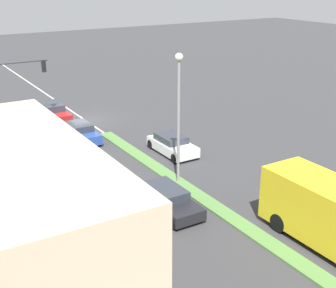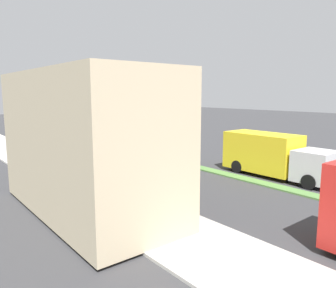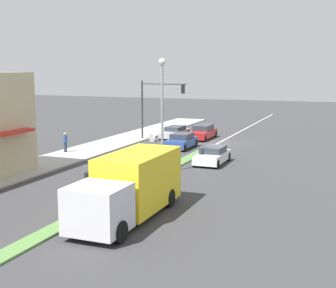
{
  "view_description": "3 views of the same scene",
  "coord_description": "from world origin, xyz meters",
  "px_view_note": "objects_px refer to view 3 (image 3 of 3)",
  "views": [
    {
      "loc": [
        13.26,
        34.96,
        11.4
      ],
      "look_at": [
        -0.6,
        12.13,
        1.61
      ],
      "focal_mm": 50.0,
      "sensor_mm": 36.0,
      "label": 1
    },
    {
      "loc": [
        17.05,
        35.81,
        5.59
      ],
      "look_at": [
        1.19,
        16.24,
        1.7
      ],
      "focal_mm": 35.0,
      "sensor_mm": 36.0,
      "label": 2
    },
    {
      "loc": [
        -11.56,
        42.18,
        6.75
      ],
      "look_at": [
        0.71,
        11.44,
        1.48
      ],
      "focal_mm": 50.0,
      "sensor_mm": 36.0,
      "label": 3
    }
  ],
  "objects_px": {
    "traffic_signal_main": "(156,100)",
    "coupe_blue": "(181,141)",
    "sedan_dark": "(115,169)",
    "sedan_silver": "(175,132)",
    "pedestrian": "(65,142)",
    "van_white": "(212,155)",
    "street_lamp": "(162,101)",
    "warning_aframe_sign": "(152,137)",
    "hatchback_red": "(203,132)",
    "delivery_truck": "(130,186)"
  },
  "relations": [
    {
      "from": "delivery_truck",
      "to": "hatchback_red",
      "type": "distance_m",
      "value": 25.29
    },
    {
      "from": "pedestrian",
      "to": "traffic_signal_main",
      "type": "bearing_deg",
      "value": -112.91
    },
    {
      "from": "warning_aframe_sign",
      "to": "hatchback_red",
      "type": "distance_m",
      "value": 5.3
    },
    {
      "from": "sedan_dark",
      "to": "coupe_blue",
      "type": "bearing_deg",
      "value": -90.0
    },
    {
      "from": "van_white",
      "to": "delivery_truck",
      "type": "bearing_deg",
      "value": 90.0
    },
    {
      "from": "sedan_dark",
      "to": "van_white",
      "type": "relative_size",
      "value": 1.12
    },
    {
      "from": "sedan_silver",
      "to": "hatchback_red",
      "type": "distance_m",
      "value": 2.83
    },
    {
      "from": "coupe_blue",
      "to": "delivery_truck",
      "type": "bearing_deg",
      "value": 103.16
    },
    {
      "from": "pedestrian",
      "to": "coupe_blue",
      "type": "height_order",
      "value": "pedestrian"
    },
    {
      "from": "van_white",
      "to": "traffic_signal_main",
      "type": "bearing_deg",
      "value": -47.15
    },
    {
      "from": "sedan_silver",
      "to": "van_white",
      "type": "xyz_separation_m",
      "value": [
        -7.2,
        11.16,
        0.04
      ]
    },
    {
      "from": "traffic_signal_main",
      "to": "van_white",
      "type": "relative_size",
      "value": 1.42
    },
    {
      "from": "sedan_dark",
      "to": "traffic_signal_main",
      "type": "bearing_deg",
      "value": -75.87
    },
    {
      "from": "sedan_silver",
      "to": "warning_aframe_sign",
      "type": "bearing_deg",
      "value": 72.44
    },
    {
      "from": "pedestrian",
      "to": "sedan_silver",
      "type": "distance_m",
      "value": 12.66
    },
    {
      "from": "street_lamp",
      "to": "pedestrian",
      "type": "height_order",
      "value": "street_lamp"
    },
    {
      "from": "pedestrian",
      "to": "hatchback_red",
      "type": "bearing_deg",
      "value": -123.43
    },
    {
      "from": "traffic_signal_main",
      "to": "street_lamp",
      "type": "bearing_deg",
      "value": 114.93
    },
    {
      "from": "traffic_signal_main",
      "to": "warning_aframe_sign",
      "type": "relative_size",
      "value": 6.69
    },
    {
      "from": "street_lamp",
      "to": "pedestrian",
      "type": "bearing_deg",
      "value": -20.52
    },
    {
      "from": "hatchback_red",
      "to": "coupe_blue",
      "type": "height_order",
      "value": "hatchback_red"
    },
    {
      "from": "pedestrian",
      "to": "van_white",
      "type": "bearing_deg",
      "value": -178.03
    },
    {
      "from": "warning_aframe_sign",
      "to": "delivery_truck",
      "type": "distance_m",
      "value": 22.81
    },
    {
      "from": "delivery_truck",
      "to": "sedan_dark",
      "type": "xyz_separation_m",
      "value": [
        4.4,
        -6.74,
        -0.89
      ]
    },
    {
      "from": "street_lamp",
      "to": "van_white",
      "type": "distance_m",
      "value": 6.32
    },
    {
      "from": "sedan_silver",
      "to": "coupe_blue",
      "type": "bearing_deg",
      "value": 116.17
    },
    {
      "from": "street_lamp",
      "to": "van_white",
      "type": "height_order",
      "value": "street_lamp"
    },
    {
      "from": "pedestrian",
      "to": "coupe_blue",
      "type": "relative_size",
      "value": 0.42
    },
    {
      "from": "warning_aframe_sign",
      "to": "coupe_blue",
      "type": "height_order",
      "value": "coupe_blue"
    },
    {
      "from": "traffic_signal_main",
      "to": "street_lamp",
      "type": "distance_m",
      "value": 14.56
    },
    {
      "from": "van_white",
      "to": "pedestrian",
      "type": "bearing_deg",
      "value": 1.97
    },
    {
      "from": "warning_aframe_sign",
      "to": "van_white",
      "type": "distance_m",
      "value": 11.41
    },
    {
      "from": "warning_aframe_sign",
      "to": "van_white",
      "type": "height_order",
      "value": "van_white"
    },
    {
      "from": "street_lamp",
      "to": "van_white",
      "type": "bearing_deg",
      "value": -117.63
    },
    {
      "from": "sedan_dark",
      "to": "street_lamp",
      "type": "bearing_deg",
      "value": -132.31
    },
    {
      "from": "pedestrian",
      "to": "sedan_dark",
      "type": "height_order",
      "value": "pedestrian"
    },
    {
      "from": "sedan_dark",
      "to": "coupe_blue",
      "type": "height_order",
      "value": "coupe_blue"
    },
    {
      "from": "warning_aframe_sign",
      "to": "sedan_silver",
      "type": "height_order",
      "value": "sedan_silver"
    },
    {
      "from": "van_white",
      "to": "warning_aframe_sign",
      "type": "bearing_deg",
      "value": -43.79
    },
    {
      "from": "street_lamp",
      "to": "hatchback_red",
      "type": "xyz_separation_m",
      "value": [
        2.2,
        -15.74,
        -4.12
      ]
    },
    {
      "from": "street_lamp",
      "to": "sedan_silver",
      "type": "distance_m",
      "value": 16.69
    },
    {
      "from": "traffic_signal_main",
      "to": "coupe_blue",
      "type": "distance_m",
      "value": 6.2
    },
    {
      "from": "sedan_dark",
      "to": "hatchback_red",
      "type": "height_order",
      "value": "hatchback_red"
    },
    {
      "from": "delivery_truck",
      "to": "coupe_blue",
      "type": "xyz_separation_m",
      "value": [
        4.4,
        -18.82,
        -0.84
      ]
    },
    {
      "from": "traffic_signal_main",
      "to": "coupe_blue",
      "type": "relative_size",
      "value": 1.47
    },
    {
      "from": "sedan_silver",
      "to": "van_white",
      "type": "bearing_deg",
      "value": 122.83
    },
    {
      "from": "sedan_silver",
      "to": "sedan_dark",
      "type": "bearing_deg",
      "value": 98.95
    },
    {
      "from": "sedan_silver",
      "to": "coupe_blue",
      "type": "relative_size",
      "value": 1.14
    },
    {
      "from": "sedan_silver",
      "to": "hatchback_red",
      "type": "xyz_separation_m",
      "value": [
        -2.8,
        -0.38,
        0.09
      ]
    },
    {
      "from": "coupe_blue",
      "to": "van_white",
      "type": "xyz_separation_m",
      "value": [
        -4.4,
        5.46,
        -0.02
      ]
    }
  ]
}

